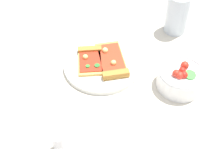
{
  "coord_description": "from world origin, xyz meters",
  "views": [
    {
      "loc": [
        0.03,
        -0.67,
        0.67
      ],
      "look_at": [
        -0.0,
        -0.06,
        0.03
      ],
      "focal_mm": 49.81,
      "sensor_mm": 36.0,
      "label": 1
    }
  ],
  "objects_px": {
    "salad_bowl": "(181,78)",
    "plate": "(102,64)",
    "pizza_slice_near": "(90,59)",
    "paper_napkin": "(20,102)",
    "pepper_shaker": "(58,141)",
    "soda_glass": "(177,15)",
    "pizza_slice_far": "(112,62)"
  },
  "relations": [
    {
      "from": "salad_bowl",
      "to": "soda_glass",
      "type": "xyz_separation_m",
      "value": [
        0.01,
        0.26,
        0.03
      ]
    },
    {
      "from": "plate",
      "to": "pepper_shaker",
      "type": "distance_m",
      "value": 0.3
    },
    {
      "from": "pizza_slice_near",
      "to": "pepper_shaker",
      "type": "relative_size",
      "value": 1.91
    },
    {
      "from": "salad_bowl",
      "to": "paper_napkin",
      "type": "height_order",
      "value": "salad_bowl"
    },
    {
      "from": "soda_glass",
      "to": "pepper_shaker",
      "type": "xyz_separation_m",
      "value": [
        -0.32,
        -0.48,
        -0.03
      ]
    },
    {
      "from": "pizza_slice_near",
      "to": "pizza_slice_far",
      "type": "distance_m",
      "value": 0.07
    },
    {
      "from": "plate",
      "to": "pizza_slice_far",
      "type": "distance_m",
      "value": 0.03
    },
    {
      "from": "salad_bowl",
      "to": "pepper_shaker",
      "type": "distance_m",
      "value": 0.38
    },
    {
      "from": "pizza_slice_near",
      "to": "salad_bowl",
      "type": "bearing_deg",
      "value": -16.21
    },
    {
      "from": "soda_glass",
      "to": "paper_napkin",
      "type": "bearing_deg",
      "value": -143.15
    },
    {
      "from": "pizza_slice_far",
      "to": "soda_glass",
      "type": "distance_m",
      "value": 0.28
    },
    {
      "from": "plate",
      "to": "salad_bowl",
      "type": "height_order",
      "value": "salad_bowl"
    },
    {
      "from": "soda_glass",
      "to": "pizza_slice_near",
      "type": "bearing_deg",
      "value": -146.79
    },
    {
      "from": "pizza_slice_near",
      "to": "paper_napkin",
      "type": "relative_size",
      "value": 0.82
    },
    {
      "from": "pizza_slice_far",
      "to": "soda_glass",
      "type": "bearing_deg",
      "value": 42.63
    },
    {
      "from": "pizza_slice_near",
      "to": "pepper_shaker",
      "type": "bearing_deg",
      "value": -98.69
    },
    {
      "from": "plate",
      "to": "pizza_slice_far",
      "type": "xyz_separation_m",
      "value": [
        0.03,
        -0.01,
        0.01
      ]
    },
    {
      "from": "pizza_slice_far",
      "to": "salad_bowl",
      "type": "xyz_separation_m",
      "value": [
        0.2,
        -0.07,
        0.01
      ]
    },
    {
      "from": "pizza_slice_near",
      "to": "pepper_shaker",
      "type": "height_order",
      "value": "pepper_shaker"
    },
    {
      "from": "salad_bowl",
      "to": "pepper_shaker",
      "type": "bearing_deg",
      "value": -144.64
    },
    {
      "from": "paper_napkin",
      "to": "soda_glass",
      "type": "bearing_deg",
      "value": 36.85
    },
    {
      "from": "soda_glass",
      "to": "plate",
      "type": "bearing_deg",
      "value": -141.91
    },
    {
      "from": "plate",
      "to": "pizza_slice_far",
      "type": "height_order",
      "value": "pizza_slice_far"
    },
    {
      "from": "pepper_shaker",
      "to": "salad_bowl",
      "type": "bearing_deg",
      "value": 35.36
    },
    {
      "from": "plate",
      "to": "pepper_shaker",
      "type": "bearing_deg",
      "value": -105.98
    },
    {
      "from": "salad_bowl",
      "to": "pizza_slice_near",
      "type": "bearing_deg",
      "value": 163.79
    },
    {
      "from": "salad_bowl",
      "to": "pizza_slice_far",
      "type": "bearing_deg",
      "value": 161.5
    },
    {
      "from": "soda_glass",
      "to": "pepper_shaker",
      "type": "height_order",
      "value": "soda_glass"
    },
    {
      "from": "pizza_slice_far",
      "to": "soda_glass",
      "type": "xyz_separation_m",
      "value": [
        0.21,
        0.19,
        0.04
      ]
    },
    {
      "from": "salad_bowl",
      "to": "soda_glass",
      "type": "distance_m",
      "value": 0.26
    },
    {
      "from": "salad_bowl",
      "to": "pepper_shaker",
      "type": "height_order",
      "value": "salad_bowl"
    },
    {
      "from": "salad_bowl",
      "to": "plate",
      "type": "bearing_deg",
      "value": 162.52
    }
  ]
}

